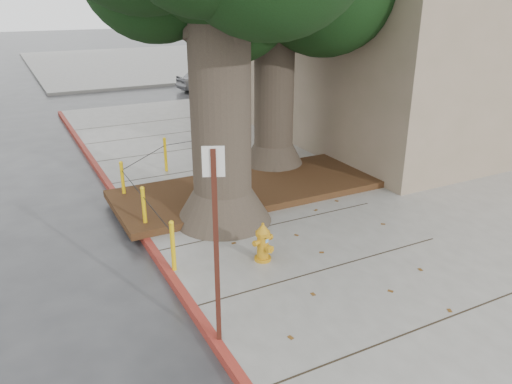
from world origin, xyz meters
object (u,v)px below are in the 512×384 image
car_silver (208,79)px  car_red (320,71)px  fire_hydrant (263,242)px  signpost (216,237)px

car_silver → car_red: car_red is taller
fire_hydrant → signpost: signpost is taller
signpost → car_red: 23.12m
fire_hydrant → signpost: bearing=-149.8°
signpost → car_silver: size_ratio=0.85×
signpost → car_red: size_ratio=0.73×
car_silver → fire_hydrant: bearing=156.8°
car_silver → car_red: (6.51, -0.65, 0.08)m
signpost → fire_hydrant: bearing=71.0°
signpost → car_silver: 20.44m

